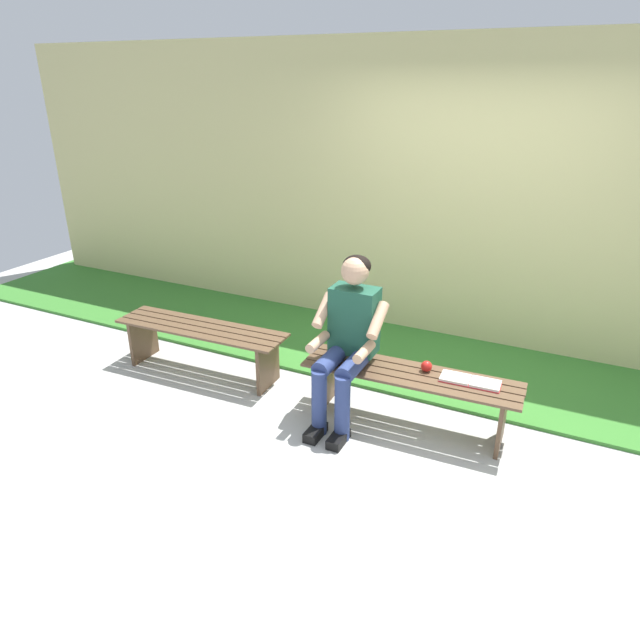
% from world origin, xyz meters
% --- Properties ---
extents(ground_plane, '(10.00, 7.00, 0.04)m').
position_xyz_m(ground_plane, '(0.93, 1.00, -0.02)').
color(ground_plane, '#B2B2AD').
extents(grass_strip, '(9.00, 2.07, 0.03)m').
position_xyz_m(grass_strip, '(0.93, -1.38, 0.01)').
color(grass_strip, '#387A2D').
rests_on(grass_strip, ground).
extents(brick_wall, '(9.50, 0.24, 2.73)m').
position_xyz_m(brick_wall, '(0.50, -1.77, 1.37)').
color(brick_wall, '#D1C684').
rests_on(brick_wall, ground).
extents(bench_near, '(1.58, 0.44, 0.43)m').
position_xyz_m(bench_near, '(0.00, 0.00, 0.33)').
color(bench_near, brown).
rests_on(bench_near, ground).
extents(bench_far, '(1.54, 0.44, 0.43)m').
position_xyz_m(bench_far, '(1.85, 0.00, 0.32)').
color(bench_far, brown).
rests_on(bench_far, ground).
extents(person_seated, '(0.50, 0.69, 1.24)m').
position_xyz_m(person_seated, '(0.45, 0.10, 0.68)').
color(person_seated, '#1E513D').
rests_on(person_seated, ground).
extents(apple, '(0.08, 0.08, 0.08)m').
position_xyz_m(apple, '(-0.09, -0.08, 0.47)').
color(apple, red).
rests_on(apple, bench_near).
extents(book_open, '(0.42, 0.17, 0.02)m').
position_xyz_m(book_open, '(-0.41, -0.05, 0.44)').
color(book_open, white).
rests_on(book_open, bench_near).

